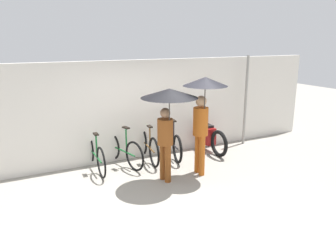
{
  "coord_description": "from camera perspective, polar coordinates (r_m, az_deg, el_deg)",
  "views": [
    {
      "loc": [
        -2.63,
        -5.08,
        2.85
      ],
      "look_at": [
        0.52,
        1.16,
        1.0
      ],
      "focal_mm": 35.0,
      "sensor_mm": 36.0,
      "label": 1
    }
  ],
  "objects": [
    {
      "name": "ground_plane",
      "position": [
        6.39,
        0.57,
        -11.65
      ],
      "size": [
        30.0,
        30.0,
        0.0
      ],
      "primitive_type": "plane",
      "color": "gray"
    },
    {
      "name": "back_wall",
      "position": [
        7.92,
        -6.76,
        2.68
      ],
      "size": [
        10.97,
        0.12,
        2.39
      ],
      "color": "silver",
      "rests_on": "ground"
    },
    {
      "name": "parked_bicycle_0",
      "position": [
        7.55,
        -12.59,
        -4.77
      ],
      "size": [
        0.44,
        1.72,
        0.99
      ],
      "rotation": [
        0.0,
        0.0,
        1.55
      ],
      "color": "black",
      "rests_on": "ground"
    },
    {
      "name": "parked_bicycle_1",
      "position": [
        7.72,
        -7.94,
        -4.11
      ],
      "size": [
        0.55,
        1.62,
        1.04
      ],
      "rotation": [
        0.0,
        0.0,
        1.81
      ],
      "color": "black",
      "rests_on": "ground"
    },
    {
      "name": "parked_bicycle_2",
      "position": [
        7.94,
        -3.52,
        -3.39
      ],
      "size": [
        0.44,
        1.66,
        1.07
      ],
      "rotation": [
        0.0,
        0.0,
        1.46
      ],
      "color": "black",
      "rests_on": "ground"
    },
    {
      "name": "parked_bicycle_3",
      "position": [
        8.21,
        0.62,
        -2.81
      ],
      "size": [
        0.51,
        1.66,
        1.09
      ],
      "rotation": [
        0.0,
        0.0,
        1.37
      ],
      "color": "black",
      "rests_on": "ground"
    },
    {
      "name": "pedestrian_leading",
      "position": [
        6.37,
        0.02,
        3.33
      ],
      "size": [
        1.11,
        1.11,
        1.95
      ],
      "rotation": [
        0.0,
        0.0,
        3.29
      ],
      "color": "brown",
      "rests_on": "ground"
    },
    {
      "name": "pedestrian_center",
      "position": [
        6.77,
        6.16,
        4.27
      ],
      "size": [
        0.91,
        0.91,
        2.13
      ],
      "rotation": [
        0.0,
        0.0,
        3.12
      ],
      "color": "#B25619",
      "rests_on": "ground"
    },
    {
      "name": "motorcycle",
      "position": [
        8.75,
        6.43,
        -1.59
      ],
      "size": [
        0.58,
        1.97,
        0.9
      ],
      "rotation": [
        0.0,
        0.0,
        1.57
      ],
      "color": "black",
      "rests_on": "ground"
    },
    {
      "name": "awning_pole",
      "position": [
        9.24,
        13.36,
        4.3
      ],
      "size": [
        0.07,
        0.07,
        2.45
      ],
      "color": "gray",
      "rests_on": "ground"
    }
  ]
}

